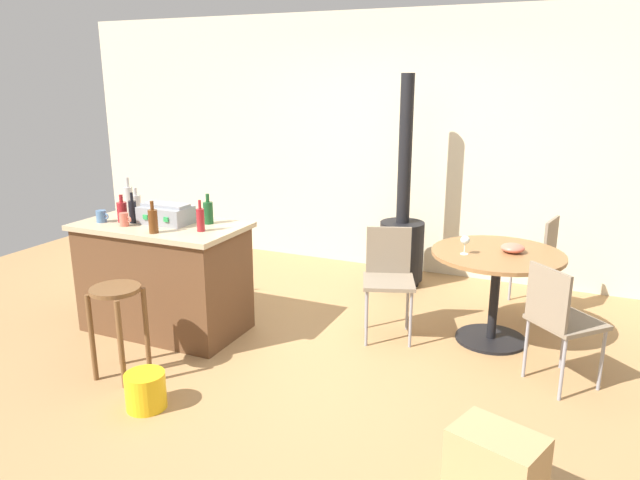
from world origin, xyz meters
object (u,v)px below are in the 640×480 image
at_px(wooden_stool, 117,311).
at_px(folding_chair_far, 388,273).
at_px(plastic_bucket, 146,391).
at_px(bottle_3, 122,211).
at_px(folding_chair_near, 535,256).
at_px(bottle_1, 200,219).
at_px(bottle_6, 133,211).
at_px(kitchen_island, 164,277).
at_px(dining_table, 496,273).
at_px(cup_1, 124,219).
at_px(bottle_4, 208,212).
at_px(wood_stove, 402,236).
at_px(folding_chair_left, 559,317).
at_px(toolbox, 166,214).
at_px(cardboard_box, 495,469).
at_px(cup_0, 102,216).
at_px(wine_glass, 465,241).
at_px(bottle_2, 129,199).
at_px(bottle_5, 136,204).

relative_size(wooden_stool, folding_chair_far, 0.75).
bearing_deg(plastic_bucket, bottle_3, 134.74).
height_order(wooden_stool, folding_chair_near, folding_chair_near).
xyz_separation_m(bottle_1, bottle_6, (-0.65, -0.00, 0.00)).
distance_m(kitchen_island, bottle_1, 0.70).
bearing_deg(dining_table, bottle_6, -161.19).
bearing_deg(bottle_3, wooden_stool, -52.85).
distance_m(bottle_1, cup_1, 0.65).
bearing_deg(bottle_4, wood_stove, 56.78).
xyz_separation_m(wooden_stool, folding_chair_left, (2.78, 1.09, 0.02)).
distance_m(toolbox, plastic_bucket, 1.52).
distance_m(folding_chair_near, folding_chair_left, 1.36).
bearing_deg(wooden_stool, folding_chair_far, 43.94).
xyz_separation_m(wooden_stool, bottle_3, (-0.54, 0.71, 0.51)).
height_order(cardboard_box, plastic_bucket, cardboard_box).
bearing_deg(dining_table, bottle_4, -162.02).
bearing_deg(wood_stove, wooden_stool, -115.10).
xyz_separation_m(bottle_1, cup_0, (-0.90, -0.08, -0.05)).
bearing_deg(bottle_1, dining_table, 24.06).
relative_size(dining_table, bottle_3, 4.49).
height_order(bottle_3, bottle_4, bottle_4).
relative_size(wooden_stool, wine_glass, 4.60).
xyz_separation_m(wood_stove, cardboard_box, (1.35, -2.93, -0.30)).
bearing_deg(dining_table, bottle_2, -168.06).
height_order(wooden_stool, plastic_bucket, wooden_stool).
distance_m(toolbox, cup_0, 0.53).
bearing_deg(toolbox, cup_0, -160.07).
distance_m(folding_chair_near, folding_chair_far, 1.42).
distance_m(bottle_2, cup_0, 0.38).
xyz_separation_m(folding_chair_left, wine_glass, (-0.72, 0.40, 0.34)).
relative_size(bottle_4, cardboard_box, 0.57).
bearing_deg(bottle_2, folding_chair_far, 10.78).
bearing_deg(cup_0, cup_1, -6.02).
height_order(dining_table, folding_chair_far, folding_chair_far).
distance_m(bottle_4, cup_0, 0.88).
xyz_separation_m(folding_chair_left, cardboard_box, (-0.19, -1.37, -0.31)).
relative_size(wooden_stool, bottle_1, 2.73).
bearing_deg(plastic_bucket, cup_1, 134.47).
relative_size(folding_chair_far, bottle_5, 3.79).
height_order(folding_chair_far, wine_glass, wine_glass).
bearing_deg(wooden_stool, bottle_3, 127.15).
bearing_deg(plastic_bucket, bottle_2, 132.29).
relative_size(folding_chair_left, cup_0, 7.32).
height_order(bottle_2, bottle_5, bottle_2).
xyz_separation_m(bottle_3, bottle_6, (0.10, 0.01, 0.01)).
xyz_separation_m(wooden_stool, folding_chair_far, (1.49, 1.43, 0.04)).
bearing_deg(cup_1, bottle_4, 31.26).
xyz_separation_m(bottle_6, cup_1, (0.01, -0.11, -0.04)).
bearing_deg(toolbox, wood_stove, 52.01).
bearing_deg(plastic_bucket, wooden_stool, 148.10).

